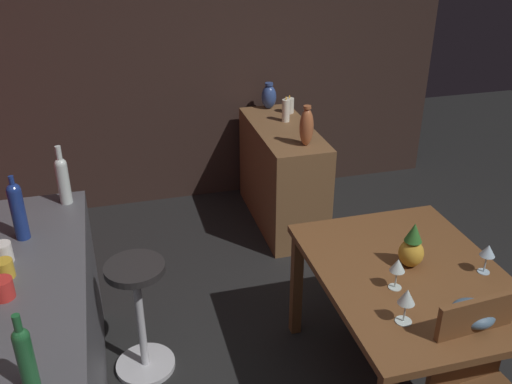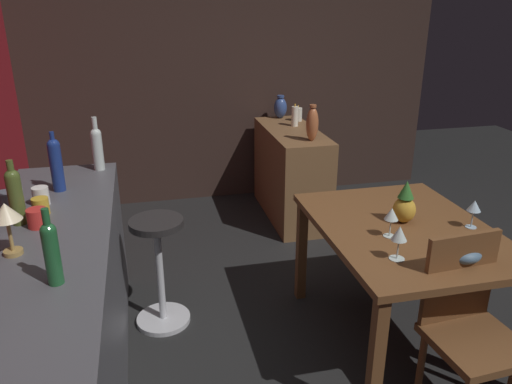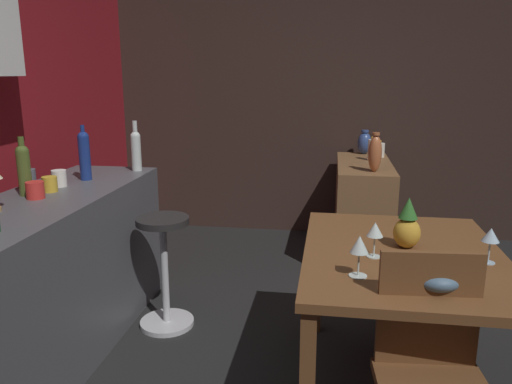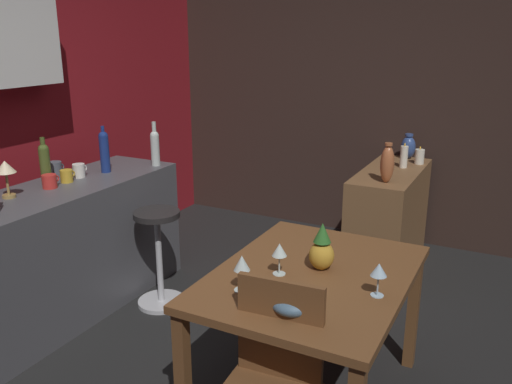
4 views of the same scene
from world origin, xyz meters
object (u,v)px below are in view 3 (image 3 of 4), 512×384
Objects in this scene: wine_glass_left at (375,231)px; pillar_candle_short at (371,150)px; chair_near_window at (432,370)px; pillar_candle_tall at (380,150)px; wine_glass_right at (491,236)px; cup_slate at (28,179)px; fruit_bowl at (436,278)px; dining_table at (402,270)px; sideboard_cabinet at (362,210)px; wine_bottle_olive at (24,168)px; wine_bottle_clear at (136,148)px; wine_bottle_cobalt at (84,154)px; wine_glass_center at (359,246)px; cup_white at (59,178)px; vase_copper at (375,153)px; pineapple_centerpiece at (407,227)px; bar_stool at (165,269)px; vase_ceramic_blue at (364,143)px; cup_red at (35,190)px; cup_mustard at (50,184)px.

pillar_candle_short is at bearing -3.48° from wine_glass_left.
pillar_candle_tall reaches higher than chair_near_window.
cup_slate reaches higher than wine_glass_right.
dining_table is at bearing 9.49° from fruit_bowl.
sideboard_cabinet is 2.67m from wine_bottle_olive.
sideboard_cabinet is 3.26× the size of wine_bottle_clear.
chair_near_window is 2.64m from pillar_candle_short.
dining_table is 2.24m from pillar_candle_tall.
wine_bottle_olive is at bearing 163.14° from wine_bottle_cobalt.
wine_glass_center is 1.46× the size of cup_white.
cup_slate is (0.63, 1.85, 0.08)m from wine_glass_center.
wine_bottle_olive is 2.73m from pillar_candle_short.
cup_slate is (0.16, 0.09, -0.10)m from wine_bottle_olive.
wine_bottle_clear reaches higher than wine_glass_center.
dining_table is 0.59m from chair_near_window.
wine_bottle_clear is 0.60m from cup_white.
wine_bottle_cobalt reaches higher than vase_copper.
cup_white reaches higher than pineapple_centerpiece.
cup_slate is at bearing 131.64° from pillar_candle_tall.
fruit_bowl is at bearing -122.22° from bar_stool.
sideboard_cabinet reaches higher than dining_table.
vase_copper is at bearing -172.70° from sideboard_cabinet.
wine_glass_center is 0.80× the size of vase_ceramic_blue.
wine_bottle_cobalt is 1.66× the size of pillar_candle_short.
pillar_candle_short reaches higher than cup_white.
wine_glass_right is 2.31m from wine_bottle_cobalt.
wine_bottle_olive is 2.14× the size of pillar_candle_tall.
vase_copper reaches higher than bar_stool.
wine_bottle_cobalt is 2.65× the size of cup_red.
pillar_candle_short is (2.44, 0.08, 0.12)m from fruit_bowl.
vase_ceramic_blue is (2.07, -2.02, -0.03)m from cup_slate.
vase_copper is at bearing -51.54° from bar_stool.
cup_slate is 0.59× the size of vase_ceramic_blue.
wine_glass_left is at bearing 121.67° from dining_table.
pillar_candle_short is at bearing 1.89° from fruit_bowl.
wine_bottle_cobalt is at bearing 61.09° from wine_glass_center.
pineapple_centerpiece is 0.72× the size of wine_bottle_clear.
bar_stool is 2.30m from pillar_candle_tall.
bar_stool is 1.84m from wine_glass_right.
cup_red is (0.42, 1.67, 0.08)m from wine_glass_center.
cup_mustard is (0.57, 1.68, 0.07)m from wine_glass_center.
wine_glass_center is 2.71m from vase_ceramic_blue.
wine_bottle_olive is at bearing 74.93° from wine_glass_center.
wine_bottle_clear is 2.63× the size of cup_red.
bar_stool is 2.20× the size of wine_bottle_olive.
wine_bottle_cobalt is at bearing -18.38° from cup_white.
pillar_candle_tall is (1.65, -1.93, -0.18)m from wine_bottle_cobalt.
wine_bottle_clear reaches higher than pineapple_centerpiece.
wine_glass_center is 2.56m from pillar_candle_tall.
dining_table is 2.05m from pillar_candle_short.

